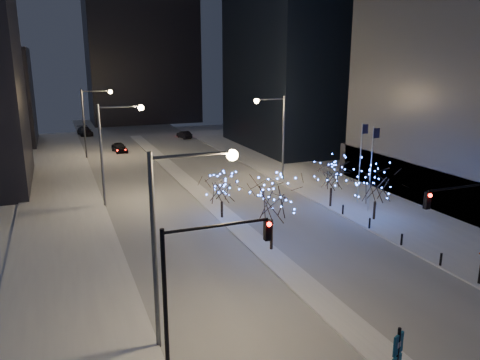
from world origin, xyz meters
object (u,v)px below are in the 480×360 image
holiday_tree_plaza_near (376,184)px  holiday_tree_plaza_far (332,175)px  traffic_signal_east (470,218)px  car_mid (184,135)px  street_lamp_w_near (175,222)px  street_lamp_w_mid (112,141)px  holiday_tree_median_near (272,197)px  street_lamp_east (277,127)px  street_lamp_w_far (91,114)px  car_far (85,131)px  holiday_tree_median_far (222,188)px  car_near (120,148)px  traffic_signal_west (198,271)px

holiday_tree_plaza_near → holiday_tree_plaza_far: bearing=107.8°
traffic_signal_east → car_mid: traffic_signal_east is taller
street_lamp_w_near → street_lamp_w_mid: same height
holiday_tree_median_near → street_lamp_east: bearing=63.3°
street_lamp_east → street_lamp_w_mid: bearing=-171.0°
street_lamp_w_far → street_lamp_east: size_ratio=1.00×
street_lamp_w_mid → holiday_tree_plaza_near: bearing=-32.2°
holiday_tree_median_near → holiday_tree_plaza_far: 12.60m
car_mid → car_far: bearing=-40.9°
street_lamp_w_near → street_lamp_east: same height
street_lamp_east → holiday_tree_median_far: bearing=-134.8°
street_lamp_w_mid → holiday_tree_median_near: size_ratio=1.60×
car_far → car_near: bearing=-85.6°
car_far → holiday_tree_median_near: holiday_tree_median_near is taller
street_lamp_east → traffic_signal_east: 29.08m
holiday_tree_plaza_far → street_lamp_east: bearing=92.1°
street_lamp_w_mid → holiday_tree_median_far: 11.96m
car_near → holiday_tree_median_far: (4.33, -35.77, 2.11)m
holiday_tree_median_near → car_mid: bearing=81.9°
traffic_signal_west → car_near: (3.61, 55.11, -4.00)m
holiday_tree_plaza_far → street_lamp_w_far: bearing=120.2°
street_lamp_w_near → traffic_signal_west: bearing=-76.0°
car_mid → holiday_tree_plaza_near: (3.95, -50.65, 2.75)m
street_lamp_w_mid → holiday_tree_plaza_near: 24.96m
holiday_tree_median_near → holiday_tree_median_far: 8.53m
street_lamp_w_near → holiday_tree_plaza_far: size_ratio=2.10×
street_lamp_w_mid → car_near: size_ratio=2.25×
traffic_signal_east → holiday_tree_median_far: traffic_signal_east is taller
holiday_tree_median_near → holiday_tree_plaza_near: (11.53, 2.83, -0.84)m
holiday_tree_plaza_near → holiday_tree_median_near: bearing=-166.2°
traffic_signal_east → holiday_tree_plaza_near: size_ratio=1.22×
traffic_signal_east → holiday_tree_plaza_far: size_ratio=1.47×
holiday_tree_plaza_near → holiday_tree_plaza_far: (-1.53, 4.78, -0.12)m
holiday_tree_median_near → holiday_tree_plaza_far: bearing=37.3°
car_near → street_lamp_w_mid: bearing=-105.0°
street_lamp_w_near → holiday_tree_median_far: bearing=64.1°
street_lamp_w_near → car_near: size_ratio=2.25×
street_lamp_w_mid → traffic_signal_west: bearing=-88.9°
traffic_signal_east → holiday_tree_median_far: 20.72m
street_lamp_w_mid → car_near: 28.98m
holiday_tree_median_near → holiday_tree_plaza_near: 11.91m
car_mid → holiday_tree_median_far: 45.99m
street_lamp_w_near → street_lamp_w_far: 50.00m
car_mid → street_lamp_east: bearing=84.1°
street_lamp_w_near → holiday_tree_median_far: 19.62m
car_near → car_mid: 15.95m
street_lamp_east → holiday_tree_plaza_far: size_ratio=2.10×
holiday_tree_plaza_near → traffic_signal_east: bearing=-103.6°
traffic_signal_west → holiday_tree_median_far: size_ratio=1.66×
car_mid → holiday_tree_plaza_near: size_ratio=0.72×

